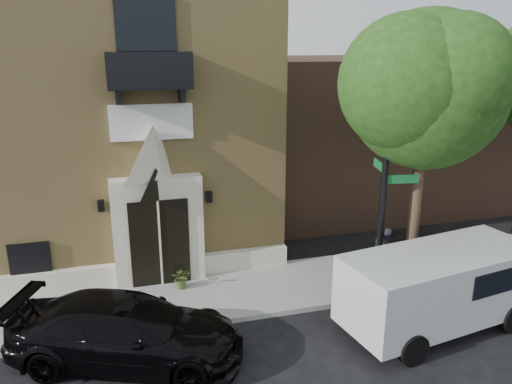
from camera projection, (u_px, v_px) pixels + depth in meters
ground at (211, 327)px, 12.86m from camera, size 120.00×120.00×0.00m
sidewalk at (235, 292)px, 14.48m from camera, size 42.00×3.00×0.15m
church at (86, 111)px, 18.08m from camera, size 12.20×11.01×9.30m
neighbour_building at (426, 127)px, 23.32m from camera, size 18.00×8.00×6.40m
street_tree_left at (430, 89)px, 13.03m from camera, size 4.97×4.38×7.77m
black_sedan at (127, 331)px, 11.29m from camera, size 5.71×3.88×1.54m
cargo_van at (445, 285)px, 12.60m from camera, size 5.34×2.82×2.07m
street_sign at (385, 182)px, 13.44m from camera, size 1.02×1.13×6.48m
fire_hydrant at (438, 272)px, 14.63m from camera, size 0.50×0.40×0.87m
dumpster at (412, 256)px, 15.14m from camera, size 2.10×1.33×1.30m
planter at (182, 278)px, 14.51m from camera, size 0.64×0.58×0.63m
pedestrian_near at (386, 251)px, 15.23m from camera, size 0.66×0.58×1.51m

